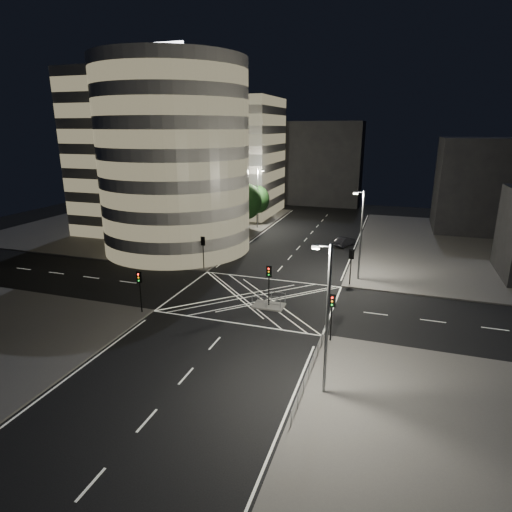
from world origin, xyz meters
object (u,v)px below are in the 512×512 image
(traffic_signal_fl, at_px, (203,247))
(street_lamp_right_near, at_px, (326,316))
(traffic_signal_island, at_px, (269,278))
(street_lamp_left_near, at_px, (215,217))
(street_lamp_left_far, at_px, (258,196))
(traffic_signal_nl, at_px, (140,284))
(sedan, at_px, (344,241))
(traffic_signal_fr, at_px, (351,260))
(central_island, at_px, (269,306))
(traffic_signal_nr, at_px, (332,309))
(street_lamp_right_far, at_px, (361,233))

(traffic_signal_fl, relative_size, street_lamp_right_near, 0.40)
(traffic_signal_fl, bearing_deg, traffic_signal_island, -37.54)
(street_lamp_left_near, xyz_separation_m, street_lamp_left_far, (0.00, 18.00, 0.00))
(street_lamp_left_near, bearing_deg, traffic_signal_nl, -88.06)
(street_lamp_right_near, bearing_deg, street_lamp_left_far, 113.21)
(sedan, bearing_deg, traffic_signal_fr, 122.64)
(traffic_signal_nl, distance_m, street_lamp_left_near, 18.99)
(traffic_signal_island, relative_size, street_lamp_left_far, 0.40)
(central_island, xyz_separation_m, traffic_signal_fr, (6.80, 8.30, 2.84))
(central_island, distance_m, street_lamp_left_near, 18.52)
(traffic_signal_nl, xyz_separation_m, traffic_signal_nr, (17.60, 0.00, 0.00))
(traffic_signal_fr, bearing_deg, traffic_signal_nl, -142.31)
(street_lamp_left_far, xyz_separation_m, street_lamp_right_near, (18.87, -44.00, 0.00))
(central_island, bearing_deg, traffic_signal_fr, 50.67)
(traffic_signal_nr, relative_size, sedan, 0.98)
(street_lamp_left_near, bearing_deg, street_lamp_right_near, -54.03)
(street_lamp_left_near, xyz_separation_m, street_lamp_right_far, (18.87, -3.00, 0.00))
(central_island, relative_size, traffic_signal_nl, 0.75)
(traffic_signal_fr, distance_m, street_lamp_right_far, 3.48)
(traffic_signal_fr, xyz_separation_m, street_lamp_left_near, (-18.24, 5.20, 2.63))
(traffic_signal_fl, distance_m, street_lamp_right_near, 27.79)
(central_island, distance_m, traffic_signal_nl, 12.36)
(traffic_signal_fl, distance_m, street_lamp_left_near, 5.86)
(traffic_signal_island, xyz_separation_m, street_lamp_right_far, (7.44, 10.50, 2.63))
(traffic_signal_fr, distance_m, sedan, 16.83)
(street_lamp_left_near, bearing_deg, traffic_signal_nr, -45.87)
(traffic_signal_fr, height_order, sedan, traffic_signal_fr)
(traffic_signal_nl, distance_m, traffic_signal_island, 12.03)
(street_lamp_left_near, height_order, street_lamp_left_far, same)
(traffic_signal_nl, bearing_deg, street_lamp_left_near, 91.94)
(street_lamp_left_far, bearing_deg, central_island, -70.05)
(traffic_signal_fr, bearing_deg, traffic_signal_nr, -90.00)
(street_lamp_right_near, xyz_separation_m, sedan, (-3.29, 37.26, -4.87))
(street_lamp_right_near, bearing_deg, traffic_signal_nl, 158.45)
(traffic_signal_fr, height_order, street_lamp_right_near, street_lamp_right_near)
(central_island, distance_m, traffic_signal_fr, 11.10)
(traffic_signal_nl, distance_m, traffic_signal_nr, 17.60)
(traffic_signal_nl, height_order, sedan, traffic_signal_nl)
(central_island, bearing_deg, street_lamp_right_far, 54.70)
(traffic_signal_island, height_order, street_lamp_left_far, street_lamp_left_far)
(traffic_signal_island, relative_size, street_lamp_right_far, 0.40)
(street_lamp_left_near, bearing_deg, traffic_signal_fl, -83.03)
(traffic_signal_nl, distance_m, sedan, 33.65)
(traffic_signal_nl, relative_size, street_lamp_right_far, 0.40)
(street_lamp_left_near, bearing_deg, street_lamp_right_far, -9.03)
(traffic_signal_nr, height_order, street_lamp_left_near, street_lamp_left_near)
(traffic_signal_fl, height_order, sedan, traffic_signal_fl)
(street_lamp_right_far, bearing_deg, traffic_signal_nr, -92.30)
(street_lamp_right_near, bearing_deg, street_lamp_right_far, 90.00)
(central_island, height_order, sedan, sedan)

